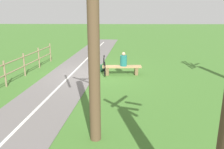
% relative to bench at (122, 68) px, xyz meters
% --- Properties ---
extents(ground_plane, '(80.00, 80.00, 0.00)m').
position_rel_bench_xyz_m(ground_plane, '(1.59, -0.16, -0.33)').
color(ground_plane, '#3D6B28').
extents(paved_path, '(5.56, 36.08, 0.02)m').
position_rel_bench_xyz_m(paved_path, '(2.94, 3.84, -0.32)').
color(paved_path, '#66605E').
rests_on(paved_path, ground_plane).
extents(path_centre_line, '(2.83, 31.89, 0.00)m').
position_rel_bench_xyz_m(path_centre_line, '(2.94, 3.84, -0.31)').
color(path_centre_line, silver).
rests_on(path_centre_line, paved_path).
extents(bench, '(2.02, 0.47, 0.47)m').
position_rel_bench_xyz_m(bench, '(0.00, 0.00, 0.00)').
color(bench, '#A88456').
rests_on(bench, ground_plane).
extents(person_seated, '(0.36, 0.36, 0.71)m').
position_rel_bench_xyz_m(person_seated, '(-0.08, -0.00, 0.43)').
color(person_seated, '#1E6B66').
rests_on(person_seated, bench).
extents(bicycle, '(0.22, 1.82, 0.92)m').
position_rel_bench_xyz_m(bicycle, '(0.91, -0.23, 0.06)').
color(bicycle, black).
rests_on(bicycle, ground_plane).
extents(backpack, '(0.35, 0.36, 0.36)m').
position_rel_bench_xyz_m(backpack, '(1.15, -0.66, -0.15)').
color(backpack, '#1E4C2D').
rests_on(backpack, ground_plane).
extents(tree_far_right, '(1.39, 1.39, 5.67)m').
position_rel_bench_xyz_m(tree_far_right, '(0.81, 6.26, 2.20)').
color(tree_far_right, brown).
rests_on(tree_far_right, ground_plane).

